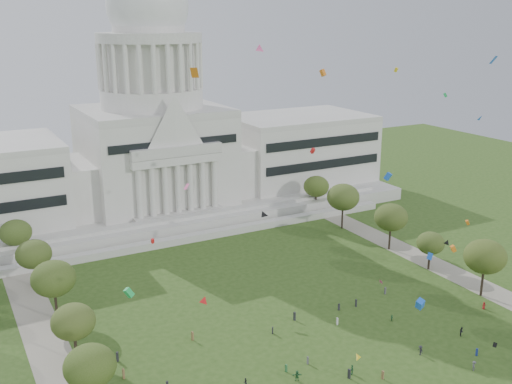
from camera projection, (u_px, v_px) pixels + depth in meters
capitol at (155, 145)px, 192.88m from camera, size 160.00×64.50×91.30m
path_left at (60, 378)px, 106.57m from camera, size 8.00×160.00×0.04m
path_right at (452, 273)px, 150.54m from camera, size 8.00×160.00×0.04m
row_tree_l_2 at (90, 366)px, 94.84m from camera, size 8.42×8.42×11.97m
row_tree_r_2 at (485, 257)px, 135.49m from camera, size 9.55×9.55×13.58m
row_tree_l_3 at (73, 322)px, 109.38m from camera, size 8.12×8.12×11.55m
row_tree_r_3 at (431, 243)px, 150.71m from camera, size 7.01×7.01×9.98m
row_tree_l_4 at (53, 279)px, 124.67m from camera, size 9.29×9.29×13.21m
row_tree_r_4 at (391, 217)px, 163.38m from camera, size 9.19×9.19×13.06m
row_tree_l_5 at (34, 254)px, 140.11m from camera, size 8.33×8.33×11.85m
row_tree_r_5 at (343, 197)px, 179.63m from camera, size 9.82×9.82×13.96m
row_tree_l_6 at (16, 233)px, 154.70m from camera, size 8.19×8.19×11.64m
row_tree_r_6 at (316, 186)px, 196.29m from camera, size 8.42×8.42×11.97m
person_0 at (484, 306)px, 131.53m from camera, size 0.96×0.82×1.67m
person_2 at (462, 331)px, 120.44m from camera, size 1.03×1.07×1.89m
person_3 at (420, 350)px, 113.49m from camera, size 0.75×1.31×1.96m
person_4 at (352, 369)px, 107.38m from camera, size 0.98×1.26×1.90m
person_5 at (297, 376)px, 105.49m from camera, size 1.94×1.37×1.95m
person_8 at (245, 382)px, 104.03m from camera, size 0.80×0.58×1.50m
person_9 at (474, 366)px, 108.46m from camera, size 1.15×1.39×1.91m
person_10 at (392, 318)px, 126.34m from camera, size 0.63×0.94×1.48m
distant_crowd at (264, 362)px, 109.89m from camera, size 67.72×33.25×1.93m
kite_swarm at (358, 215)px, 102.97m from camera, size 83.67×94.88×57.40m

